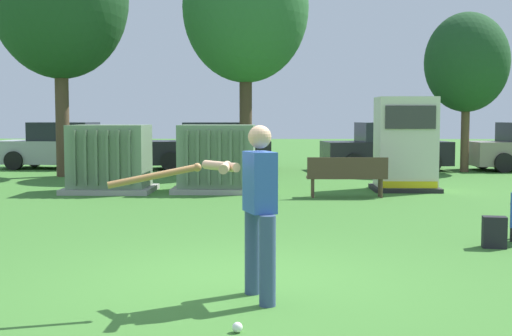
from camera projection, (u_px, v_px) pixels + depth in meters
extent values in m
plane|color=#3D752D|center=(236.00, 282.00, 7.53)|extent=(96.00, 96.00, 0.00)
cube|color=#9E9B93|center=(111.00, 189.00, 16.56)|extent=(2.10, 1.70, 0.12)
cube|color=slate|center=(110.00, 156.00, 16.50)|extent=(1.80, 1.40, 1.50)
cube|color=#5B7056|center=(75.00, 158.00, 15.76)|extent=(0.06, 0.12, 1.27)
cube|color=#5B7056|center=(86.00, 158.00, 15.75)|extent=(0.06, 0.12, 1.27)
cube|color=#5B7056|center=(97.00, 158.00, 15.74)|extent=(0.06, 0.12, 1.27)
cube|color=#5B7056|center=(108.00, 158.00, 15.74)|extent=(0.06, 0.12, 1.27)
cube|color=#5B7056|center=(119.00, 158.00, 15.73)|extent=(0.06, 0.12, 1.27)
cube|color=#5B7056|center=(130.00, 158.00, 15.72)|extent=(0.06, 0.12, 1.27)
cube|color=#9E9B93|center=(217.00, 189.00, 16.65)|extent=(2.10, 1.70, 0.12)
cube|color=slate|center=(217.00, 156.00, 16.59)|extent=(1.80, 1.40, 1.50)
cube|color=#5B7056|center=(187.00, 158.00, 15.85)|extent=(0.06, 0.12, 1.27)
cube|color=#5B7056|center=(198.00, 158.00, 15.84)|extent=(0.06, 0.12, 1.27)
cube|color=#5B7056|center=(209.00, 158.00, 15.83)|extent=(0.06, 0.12, 1.27)
cube|color=#5B7056|center=(220.00, 158.00, 15.83)|extent=(0.06, 0.12, 1.27)
cube|color=#5B7056|center=(231.00, 158.00, 15.82)|extent=(0.06, 0.12, 1.27)
cube|color=#5B7056|center=(242.00, 158.00, 15.81)|extent=(0.06, 0.12, 1.27)
cube|color=#262626|center=(404.00, 188.00, 16.88)|extent=(1.60, 1.40, 0.10)
cube|color=beige|center=(405.00, 142.00, 16.79)|extent=(1.40, 1.20, 2.20)
cube|color=#383838|center=(411.00, 117.00, 16.13)|extent=(1.19, 0.04, 0.55)
cube|color=yellow|center=(409.00, 185.00, 16.25)|extent=(1.33, 0.04, 0.16)
cube|color=#4C3828|center=(347.00, 177.00, 15.41)|extent=(1.81, 0.43, 0.05)
cube|color=#4C3828|center=(348.00, 167.00, 15.21)|extent=(1.80, 0.07, 0.44)
cylinder|color=#4C3828|center=(312.00, 187.00, 15.57)|extent=(0.06, 0.06, 0.42)
cylinder|color=#4C3828|center=(379.00, 187.00, 15.55)|extent=(0.06, 0.06, 0.42)
cylinder|color=#4C3828|center=(313.00, 188.00, 15.29)|extent=(0.06, 0.06, 0.42)
cylinder|color=#4C3828|center=(381.00, 189.00, 15.27)|extent=(0.06, 0.06, 0.42)
cylinder|color=#384C75|center=(267.00, 261.00, 6.56)|extent=(0.16, 0.16, 0.88)
cylinder|color=#384C75|center=(252.00, 252.00, 7.01)|extent=(0.16, 0.16, 0.88)
cube|color=#3359B2|center=(260.00, 182.00, 6.73)|extent=(0.36, 0.46, 0.60)
sphere|color=tan|center=(260.00, 137.00, 6.70)|extent=(0.23, 0.23, 0.23)
cylinder|color=tan|center=(225.00, 167.00, 6.52)|extent=(0.09, 0.54, 0.09)
cylinder|color=tan|center=(221.00, 166.00, 6.69)|extent=(0.41, 0.48, 0.09)
cylinder|color=#A5723F|center=(153.00, 176.00, 6.40)|extent=(0.82, 0.35, 0.21)
sphere|color=#A5723F|center=(197.00, 167.00, 6.53)|extent=(0.08, 0.08, 0.08)
sphere|color=white|center=(237.00, 327.00, 5.77)|extent=(0.09, 0.09, 0.09)
cube|color=black|center=(494.00, 232.00, 9.48)|extent=(0.35, 0.25, 0.44)
cube|color=black|center=(493.00, 235.00, 9.62)|extent=(0.23, 0.09, 0.22)
cylinder|color=brown|center=(62.00, 122.00, 20.71)|extent=(0.41, 0.41, 3.32)
cylinder|color=#4C3828|center=(246.00, 122.00, 21.96)|extent=(0.40, 0.40, 3.26)
ellipsoid|color=#2D6633|center=(246.00, 7.00, 21.68)|extent=(4.01, 4.01, 4.76)
cylinder|color=brown|center=(465.00, 138.00, 22.39)|extent=(0.27, 0.27, 2.21)
ellipsoid|color=#1E4723|center=(467.00, 62.00, 22.20)|extent=(2.72, 2.72, 3.23)
cube|color=#B2B2B7|center=(60.00, 152.00, 23.94)|extent=(4.31, 1.99, 0.80)
cube|color=#262B33|center=(64.00, 131.00, 23.87)|extent=(2.20, 1.70, 0.64)
cylinder|color=black|center=(14.00, 161.00, 23.25)|extent=(0.65, 0.26, 0.64)
cylinder|color=black|center=(35.00, 158.00, 24.93)|extent=(0.65, 0.26, 0.64)
cylinder|color=black|center=(88.00, 161.00, 22.99)|extent=(0.65, 0.26, 0.64)
cylinder|color=black|center=(104.00, 158.00, 24.67)|extent=(0.65, 0.26, 0.64)
cube|color=black|center=(209.00, 152.00, 23.76)|extent=(4.33, 2.06, 0.80)
cube|color=#262B33|center=(214.00, 132.00, 23.71)|extent=(2.23, 1.74, 0.64)
cylinder|color=black|center=(170.00, 161.00, 22.86)|extent=(0.66, 0.27, 0.64)
cylinder|color=black|center=(173.00, 158.00, 24.55)|extent=(0.66, 0.27, 0.64)
cylinder|color=black|center=(248.00, 161.00, 23.00)|extent=(0.66, 0.27, 0.64)
cylinder|color=black|center=(246.00, 158.00, 24.70)|extent=(0.66, 0.27, 0.64)
cube|color=black|center=(386.00, 153.00, 23.13)|extent=(4.40, 2.27, 0.80)
cube|color=#262B33|center=(390.00, 132.00, 23.09)|extent=(2.30, 1.84, 0.64)
cylinder|color=black|center=(354.00, 163.00, 22.17)|extent=(0.66, 0.31, 0.64)
cylinder|color=black|center=(342.00, 160.00, 23.85)|extent=(0.66, 0.31, 0.64)
cylinder|color=black|center=(432.00, 162.00, 22.45)|extent=(0.66, 0.31, 0.64)
cylinder|color=black|center=(414.00, 159.00, 24.13)|extent=(0.66, 0.31, 0.64)
cylinder|color=black|center=(504.00, 163.00, 22.19)|extent=(0.66, 0.29, 0.64)
cylinder|color=black|center=(482.00, 159.00, 23.88)|extent=(0.66, 0.29, 0.64)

